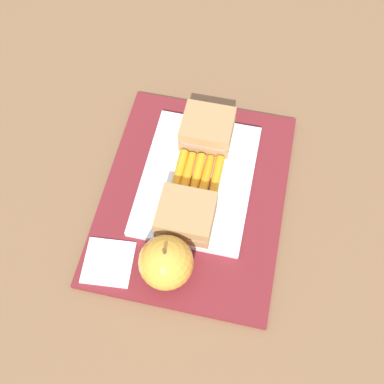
# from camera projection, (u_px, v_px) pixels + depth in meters

# --- Properties ---
(ground_plane) EXTENTS (2.40, 2.40, 0.00)m
(ground_plane) POSITION_uv_depth(u_px,v_px,m) (194.00, 198.00, 0.75)
(ground_plane) COLOR brown
(lunchbag_mat) EXTENTS (0.36, 0.28, 0.01)m
(lunchbag_mat) POSITION_uv_depth(u_px,v_px,m) (194.00, 196.00, 0.75)
(lunchbag_mat) COLOR maroon
(lunchbag_mat) RESTS_ON ground_plane
(food_tray) EXTENTS (0.23, 0.17, 0.01)m
(food_tray) POSITION_uv_depth(u_px,v_px,m) (197.00, 179.00, 0.75)
(food_tray) COLOR white
(food_tray) RESTS_ON lunchbag_mat
(sandwich_half_left) EXTENTS (0.07, 0.08, 0.04)m
(sandwich_half_left) POSITION_uv_depth(u_px,v_px,m) (207.00, 129.00, 0.76)
(sandwich_half_left) COLOR #9E7A4C
(sandwich_half_left) RESTS_ON food_tray
(sandwich_half_right) EXTENTS (0.07, 0.08, 0.04)m
(sandwich_half_right) POSITION_uv_depth(u_px,v_px,m) (186.00, 215.00, 0.69)
(sandwich_half_right) COLOR #9E7A4C
(sandwich_half_right) RESTS_ON food_tray
(carrot_sticks_bundle) EXTENTS (0.08, 0.07, 0.02)m
(carrot_sticks_bundle) POSITION_uv_depth(u_px,v_px,m) (197.00, 175.00, 0.74)
(carrot_sticks_bundle) COLOR orange
(carrot_sticks_bundle) RESTS_ON food_tray
(apple) EXTENTS (0.08, 0.08, 0.09)m
(apple) POSITION_uv_depth(u_px,v_px,m) (166.00, 262.00, 0.65)
(apple) COLOR gold
(apple) RESTS_ON lunchbag_mat
(paper_napkin) EXTENTS (0.08, 0.08, 0.00)m
(paper_napkin) POSITION_uv_depth(u_px,v_px,m) (108.00, 262.00, 0.69)
(paper_napkin) COLOR white
(paper_napkin) RESTS_ON lunchbag_mat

